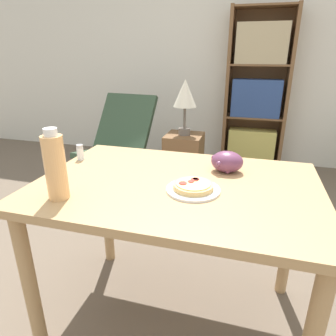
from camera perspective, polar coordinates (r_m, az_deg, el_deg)
The scene contains 11 objects.
ground_plane at distance 1.73m, azimuth -1.96°, elevation -26.45°, with size 14.00×14.00×0.00m, color brown.
wall_back at distance 3.75m, azimuth 10.92°, elevation 21.15°, with size 8.00×0.05×2.60m.
dining_table at distance 1.32m, azimuth 1.61°, elevation -7.01°, with size 1.19×0.81×0.76m.
pizza_on_plate at distance 1.20m, azimuth 4.82°, elevation -3.71°, with size 0.22×0.22×0.04m.
grape_bunch at distance 1.40m, azimuth 11.16°, elevation 1.17°, with size 0.15×0.12×0.10m.
drink_bottle at distance 1.17m, azimuth -20.68°, elevation 0.27°, with size 0.08×0.08×0.27m.
salt_shaker at distance 1.59m, azimuth -16.38°, elevation 2.87°, with size 0.03×0.03×0.08m.
lounge_chair_near at distance 3.03m, azimuth -9.48°, elevation 1.79°, with size 0.63×0.81×0.88m.
bookshelf at distance 3.59m, azimuth 16.46°, elevation 13.04°, with size 0.68×0.28×1.74m.
side_table at distance 2.91m, azimuth 3.00°, elevation 1.03°, with size 0.34×0.34×0.56m.
table_lamp at distance 2.75m, azimuth 3.26°, elevation 13.55°, with size 0.21×0.21×0.50m.
Camera 1 is at (0.37, -1.11, 1.28)m, focal length 32.00 mm.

